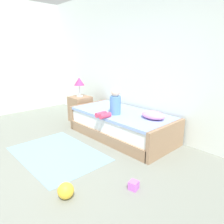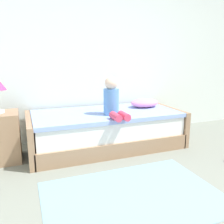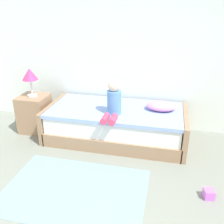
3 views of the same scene
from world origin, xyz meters
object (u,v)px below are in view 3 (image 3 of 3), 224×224
Objects in this scene: bed at (116,124)px; table_lamp at (30,76)px; toy_block at (209,194)px; pillow at (161,106)px; child_figure at (113,101)px; nightstand at (35,113)px.

bed is 4.69× the size of table_lamp.
pillow is at bearing 117.26° from toy_block.
table_lamp reaches higher than child_figure.
pillow is (0.66, 0.10, 0.32)m from bed.
child_figure is 0.74m from pillow.
child_figure reaches higher than nightstand.
child_figure reaches higher than toy_block.
bed is at bearing -171.44° from pillow.
child_figure is 4.81× the size of toy_block.
toy_block is (2.62, -1.05, -0.25)m from nightstand.
table_lamp is at bearing -178.85° from bed.
pillow is 4.15× the size of toy_block.
nightstand is 0.64m from table_lamp.
child_figure is at bearing -8.39° from table_lamp.
nightstand reaches higher than toy_block.
table_lamp is (-1.35, -0.03, 0.69)m from bed.
pillow reaches higher than bed.
child_figure is at bearing -153.18° from pillow.
child_figure is at bearing -86.35° from bed.
bed is 1.52m from table_lamp.
toy_block is at bearing -34.10° from child_figure.
child_figure is (1.36, -0.20, 0.40)m from nightstand.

